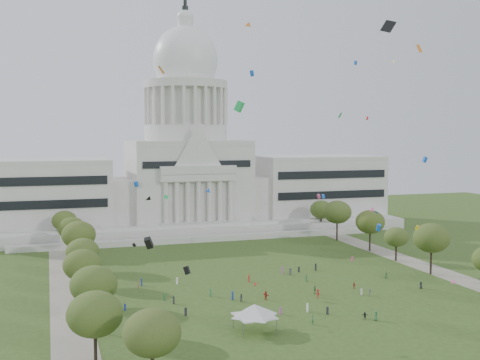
% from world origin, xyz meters
% --- Properties ---
extents(ground, '(400.00, 400.00, 0.00)m').
position_xyz_m(ground, '(0.00, 0.00, 0.00)').
color(ground, '#334C1B').
rests_on(ground, ground).
extents(capitol, '(160.00, 64.50, 91.30)m').
position_xyz_m(capitol, '(0.00, 113.59, 22.30)').
color(capitol, beige).
rests_on(capitol, ground).
extents(path_left, '(8.00, 160.00, 0.04)m').
position_xyz_m(path_left, '(-48.00, 30.00, 0.02)').
color(path_left, gray).
rests_on(path_left, ground).
extents(path_right, '(8.00, 160.00, 0.04)m').
position_xyz_m(path_right, '(48.00, 30.00, 0.02)').
color(path_right, gray).
rests_on(path_right, ground).
extents(row_tree_l_0, '(8.85, 8.85, 12.59)m').
position_xyz_m(row_tree_l_0, '(-45.26, -21.68, 8.95)').
color(row_tree_l_0, black).
rests_on(row_tree_l_0, ground).
extents(row_tree_l_1, '(8.86, 8.86, 12.59)m').
position_xyz_m(row_tree_l_1, '(-44.07, -2.96, 8.95)').
color(row_tree_l_1, black).
rests_on(row_tree_l_1, ground).
extents(row_tree_l_2, '(8.42, 8.42, 11.97)m').
position_xyz_m(row_tree_l_2, '(-45.04, 17.30, 8.51)').
color(row_tree_l_2, black).
rests_on(row_tree_l_2, ground).
extents(row_tree_r_2, '(9.55, 9.55, 13.58)m').
position_xyz_m(row_tree_r_2, '(44.17, 17.44, 9.66)').
color(row_tree_r_2, black).
rests_on(row_tree_r_2, ground).
extents(row_tree_l_3, '(8.12, 8.12, 11.55)m').
position_xyz_m(row_tree_l_3, '(-44.09, 33.92, 8.21)').
color(row_tree_l_3, black).
rests_on(row_tree_l_3, ground).
extents(row_tree_r_3, '(7.01, 7.01, 9.98)m').
position_xyz_m(row_tree_r_3, '(44.40, 34.48, 7.08)').
color(row_tree_r_3, black).
rests_on(row_tree_r_3, ground).
extents(row_tree_l_4, '(9.29, 9.29, 13.21)m').
position_xyz_m(row_tree_l_4, '(-44.08, 52.42, 9.39)').
color(row_tree_l_4, black).
rests_on(row_tree_l_4, ground).
extents(row_tree_r_4, '(9.19, 9.19, 13.06)m').
position_xyz_m(row_tree_r_4, '(44.76, 50.04, 9.29)').
color(row_tree_r_4, black).
rests_on(row_tree_r_4, ground).
extents(row_tree_l_5, '(8.33, 8.33, 11.85)m').
position_xyz_m(row_tree_l_5, '(-45.22, 71.01, 8.42)').
color(row_tree_l_5, black).
rests_on(row_tree_l_5, ground).
extents(row_tree_r_5, '(9.82, 9.82, 13.96)m').
position_xyz_m(row_tree_r_5, '(43.49, 70.19, 9.93)').
color(row_tree_r_5, black).
rests_on(row_tree_r_5, ground).
extents(row_tree_l_6, '(8.19, 8.19, 11.64)m').
position_xyz_m(row_tree_l_6, '(-46.87, 89.14, 8.27)').
color(row_tree_l_6, black).
rests_on(row_tree_l_6, ground).
extents(row_tree_r_6, '(8.42, 8.42, 11.97)m').
position_xyz_m(row_tree_r_6, '(45.96, 88.13, 8.51)').
color(row_tree_r_6, black).
rests_on(row_tree_r_6, ground).
extents(near_tree_0, '(8.47, 8.47, 12.04)m').
position_xyz_m(near_tree_0, '(-38.00, -32.00, 8.56)').
color(near_tree_0, black).
rests_on(near_tree_0, ground).
extents(event_tent, '(10.28, 10.28, 5.36)m').
position_xyz_m(event_tent, '(-15.42, -11.89, 4.16)').
color(event_tent, '#4C4C4C').
rests_on(event_tent, ground).
extents(person_0, '(0.86, 0.97, 1.67)m').
position_xyz_m(person_0, '(32.91, 5.47, 0.84)').
color(person_0, '#26262B').
rests_on(person_0, ground).
extents(person_2, '(0.91, 0.91, 1.64)m').
position_xyz_m(person_2, '(30.13, 16.31, 0.82)').
color(person_2, '#33723F').
rests_on(person_2, ground).
extents(person_3, '(0.85, 1.37, 1.99)m').
position_xyz_m(person_3, '(5.87, 5.69, 0.99)').
color(person_3, '#B21E1E').
rests_on(person_3, ground).
extents(person_4, '(0.94, 1.26, 1.92)m').
position_xyz_m(person_4, '(6.57, 8.71, 0.96)').
color(person_4, '#33723F').
rests_on(person_4, ground).
extents(person_5, '(1.34, 1.91, 1.92)m').
position_xyz_m(person_5, '(-5.89, 7.75, 0.96)').
color(person_5, '#B21E1E').
rests_on(person_5, ground).
extents(person_6, '(0.74, 1.03, 1.96)m').
position_xyz_m(person_6, '(9.75, -13.07, 0.98)').
color(person_6, '#33723F').
rests_on(person_6, ground).
extents(person_7, '(0.82, 0.87, 1.93)m').
position_xyz_m(person_7, '(-3.26, -11.41, 0.96)').
color(person_7, '#33723F').
rests_on(person_7, ground).
extents(person_8, '(0.99, 0.78, 1.78)m').
position_xyz_m(person_8, '(-11.71, 7.83, 0.89)').
color(person_8, '#4C4C51').
rests_on(person_8, ground).
extents(person_9, '(1.11, 1.20, 1.68)m').
position_xyz_m(person_9, '(17.77, 3.12, 0.84)').
color(person_9, '#4C4C51').
rests_on(person_9, ground).
extents(person_10, '(0.80, 1.04, 1.57)m').
position_xyz_m(person_10, '(17.54, 10.13, 0.79)').
color(person_10, '#B21E1E').
rests_on(person_10, ground).
extents(person_11, '(1.48, 0.98, 1.48)m').
position_xyz_m(person_11, '(8.16, -11.57, 0.74)').
color(person_11, '#26262B').
rests_on(person_11, ground).
extents(distant_crowd, '(59.44, 37.53, 1.92)m').
position_xyz_m(distant_crowd, '(-12.68, 15.27, 0.87)').
color(distant_crowd, '#33723F').
rests_on(distant_crowd, ground).
extents(kite_swarm, '(88.55, 101.93, 58.73)m').
position_xyz_m(kite_swarm, '(4.41, 4.39, 29.55)').
color(kite_swarm, red).
rests_on(kite_swarm, ground).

